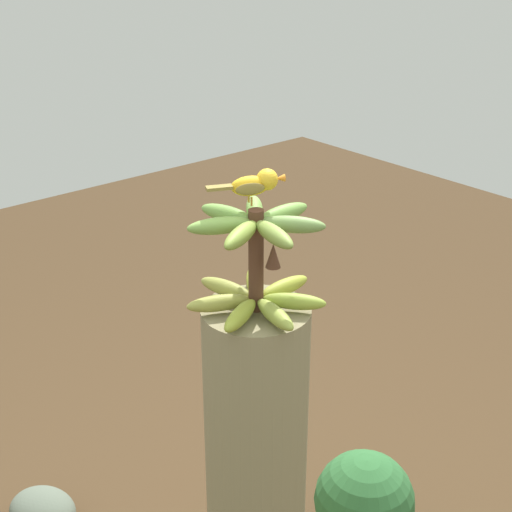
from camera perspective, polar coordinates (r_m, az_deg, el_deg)
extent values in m
cylinder|color=#847A56|center=(2.17, 0.00, -17.15)|extent=(0.27, 0.27, 1.12)
cylinder|color=#4C2D1E|center=(1.79, 0.00, -0.38)|extent=(0.04, 0.04, 0.26)
ellipsoid|color=olive|center=(1.88, -2.31, -2.44)|extent=(0.08, 0.16, 0.04)
ellipsoid|color=#96983E|center=(1.81, -2.85, -3.58)|extent=(0.16, 0.10, 0.04)
ellipsoid|color=olive|center=(1.76, -1.20, -4.52)|extent=(0.16, 0.11, 0.04)
ellipsoid|color=#8FA03D|center=(1.76, 1.45, -4.46)|extent=(0.07, 0.16, 0.04)
ellipsoid|color=#8FA637|center=(1.82, 2.90, -3.45)|extent=(0.13, 0.15, 0.04)
ellipsoid|color=#9CA732|center=(1.89, 2.13, -2.35)|extent=(0.16, 0.04, 0.04)
ellipsoid|color=olive|center=(1.92, -0.13, -1.92)|extent=(0.13, 0.15, 0.04)
ellipsoid|color=olive|center=(1.68, -1.14, 1.60)|extent=(0.16, 0.11, 0.04)
ellipsoid|color=olive|center=(1.68, 1.37, 1.64)|extent=(0.07, 0.16, 0.04)
ellipsoid|color=olive|center=(1.74, 2.76, 2.40)|extent=(0.13, 0.15, 0.04)
ellipsoid|color=#709E44|center=(1.80, 2.04, 3.25)|extent=(0.16, 0.04, 0.04)
ellipsoid|color=#749E45|center=(1.83, -0.12, 3.58)|extent=(0.13, 0.15, 0.04)
ellipsoid|color=#6F9F45|center=(1.80, -2.20, 3.18)|extent=(0.08, 0.16, 0.04)
ellipsoid|color=#749E43|center=(1.73, -2.72, 2.31)|extent=(0.16, 0.10, 0.04)
cone|color=#4C2D1E|center=(1.75, 1.31, 0.04)|extent=(0.04, 0.04, 0.06)
cylinder|color=#C68933|center=(1.76, -0.34, 4.14)|extent=(0.01, 0.00, 0.02)
cylinder|color=#C68933|center=(1.78, -0.55, 4.41)|extent=(0.00, 0.01, 0.02)
ellipsoid|color=gold|center=(1.76, -0.45, 5.33)|extent=(0.10, 0.08, 0.05)
ellipsoid|color=olive|center=(1.74, -0.41, 5.10)|extent=(0.07, 0.04, 0.03)
ellipsoid|color=olive|center=(1.78, -0.77, 5.53)|extent=(0.07, 0.04, 0.03)
cube|color=olive|center=(1.74, -2.80, 5.18)|extent=(0.07, 0.05, 0.01)
sphere|color=gold|center=(1.76, 0.85, 5.82)|extent=(0.05, 0.05, 0.05)
sphere|color=black|center=(1.78, 0.88, 6.14)|extent=(0.01, 0.01, 0.01)
cone|color=orange|center=(1.77, 1.82, 5.90)|extent=(0.03, 0.03, 0.02)
sphere|color=#2D6633|center=(2.64, 8.15, -17.83)|extent=(0.33, 0.33, 0.33)
ellipsoid|color=#5B6656|center=(2.92, -15.86, -18.08)|extent=(0.27, 0.31, 0.13)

